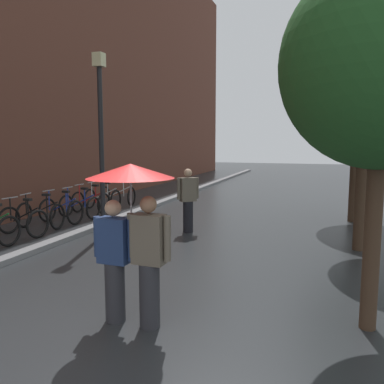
# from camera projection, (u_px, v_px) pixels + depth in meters

# --- Properties ---
(ground_plane) EXTENTS (80.00, 80.00, 0.00)m
(ground_plane) POSITION_uv_depth(u_px,v_px,m) (82.00, 344.00, 4.64)
(ground_plane) COLOR #26282B
(building_facade) EXTENTS (8.00, 36.00, 12.95)m
(building_facade) POSITION_uv_depth(u_px,v_px,m) (8.00, 40.00, 16.38)
(building_facade) COLOR brown
(building_facade) RESTS_ON ground
(kerb_strip) EXTENTS (0.30, 36.00, 0.12)m
(kerb_strip) POSITION_uv_depth(u_px,v_px,m) (162.00, 202.00, 15.05)
(kerb_strip) COLOR slate
(kerb_strip) RESTS_ON ground
(street_tree_0) EXTENTS (2.39, 2.39, 4.47)m
(street_tree_0) POSITION_uv_depth(u_px,v_px,m) (382.00, 65.00, 4.63)
(street_tree_0) COLOR #473323
(street_tree_0) RESTS_ON ground
(street_tree_1) EXTENTS (2.33, 2.33, 4.84)m
(street_tree_1) POSITION_uv_depth(u_px,v_px,m) (367.00, 91.00, 8.25)
(street_tree_1) COLOR #473323
(street_tree_1) RESTS_ON ground
(street_tree_2) EXTENTS (3.14, 3.14, 5.29)m
(street_tree_2) POSITION_uv_depth(u_px,v_px,m) (359.00, 94.00, 11.28)
(street_tree_2) COLOR #473323
(street_tree_2) RESTS_ON ground
(parked_bicycle_1) EXTENTS (1.17, 0.85, 0.96)m
(parked_bicycle_1) POSITION_uv_depth(u_px,v_px,m) (23.00, 221.00, 9.91)
(parked_bicycle_1) COLOR black
(parked_bicycle_1) RESTS_ON ground
(parked_bicycle_2) EXTENTS (1.14, 0.79, 0.96)m
(parked_bicycle_2) POSITION_uv_depth(u_px,v_px,m) (41.00, 215.00, 10.74)
(parked_bicycle_2) COLOR black
(parked_bicycle_2) RESTS_ON ground
(parked_bicycle_3) EXTENTS (1.14, 0.79, 0.96)m
(parked_bicycle_3) POSITION_uv_depth(u_px,v_px,m) (61.00, 210.00, 11.44)
(parked_bicycle_3) COLOR black
(parked_bicycle_3) RESTS_ON ground
(parked_bicycle_4) EXTENTS (1.12, 0.77, 0.96)m
(parked_bicycle_4) POSITION_uv_depth(u_px,v_px,m) (80.00, 206.00, 12.18)
(parked_bicycle_4) COLOR black
(parked_bicycle_4) RESTS_ON ground
(parked_bicycle_5) EXTENTS (1.12, 0.76, 0.96)m
(parked_bicycle_5) POSITION_uv_depth(u_px,v_px,m) (91.00, 202.00, 13.02)
(parked_bicycle_5) COLOR black
(parked_bicycle_5) RESTS_ON ground
(parked_bicycle_6) EXTENTS (1.08, 0.70, 0.96)m
(parked_bicycle_6) POSITION_uv_depth(u_px,v_px,m) (103.00, 199.00, 13.82)
(parked_bicycle_6) COLOR black
(parked_bicycle_6) RESTS_ON ground
(parked_bicycle_7) EXTENTS (1.14, 0.79, 0.96)m
(parked_bicycle_7) POSITION_uv_depth(u_px,v_px,m) (118.00, 196.00, 14.58)
(parked_bicycle_7) COLOR black
(parked_bicycle_7) RESTS_ON ground
(couple_under_umbrella) EXTENTS (1.10, 1.10, 2.07)m
(couple_under_umbrella) POSITION_uv_depth(u_px,v_px,m) (131.00, 220.00, 4.99)
(couple_under_umbrella) COLOR #2D2D33
(couple_under_umbrella) RESTS_ON ground
(street_lamp_post) EXTENTS (0.24, 0.24, 4.43)m
(street_lamp_post) POSITION_uv_depth(u_px,v_px,m) (101.00, 132.00, 9.68)
(street_lamp_post) COLOR black
(street_lamp_post) RESTS_ON ground
(pedestrian_walking_midground) EXTENTS (0.47, 0.43, 1.65)m
(pedestrian_walking_midground) POSITION_uv_depth(u_px,v_px,m) (188.00, 200.00, 10.26)
(pedestrian_walking_midground) COLOR black
(pedestrian_walking_midground) RESTS_ON ground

